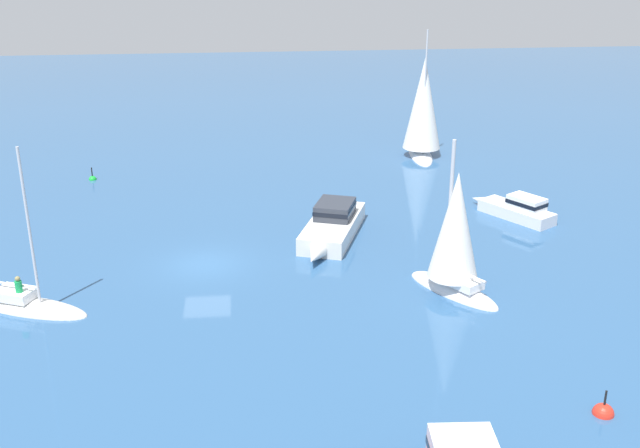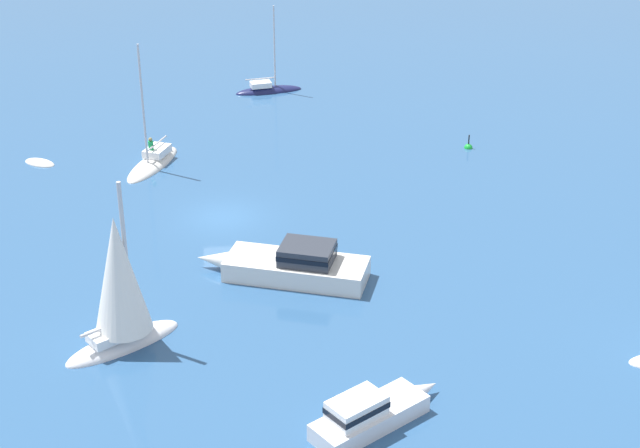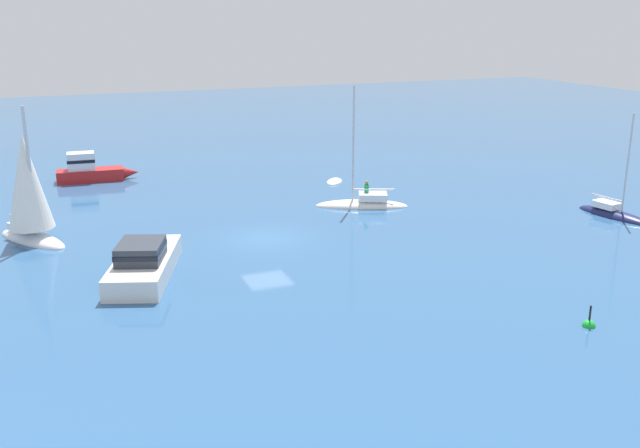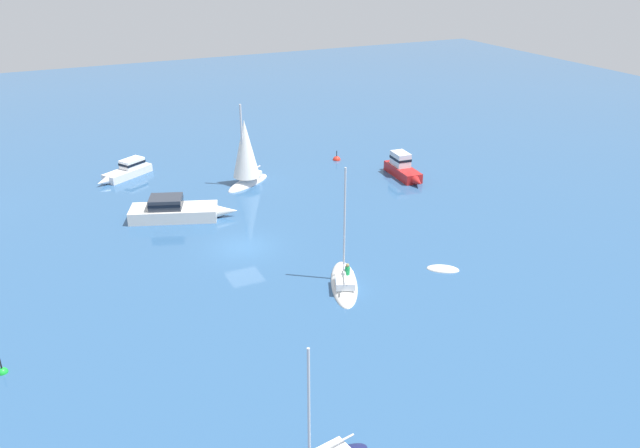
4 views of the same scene
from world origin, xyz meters
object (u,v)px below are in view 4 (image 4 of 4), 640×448
object	(u,v)px
yacht_1	(246,157)
launch	(127,170)
powerboat	(403,168)
rib	(443,269)
cabin_cruiser	(176,210)
sloop	(344,283)
channel_buoy	(3,372)
mooring_buoy	(337,160)

from	to	relation	value
yacht_1	launch	bearing A→B (deg)	-68.18
launch	powerboat	bearing A→B (deg)	122.45
rib	cabin_cruiser	size ratio (longest dim) A/B	0.28
rib	cabin_cruiser	xyz separation A→B (m)	(-14.49, 16.26, 0.72)
rib	sloop	bearing A→B (deg)	-153.31
rib	powerboat	xyz separation A→B (m)	(7.34, 16.87, 0.82)
powerboat	sloop	world-z (taller)	sloop
yacht_1	sloop	world-z (taller)	sloop
powerboat	cabin_cruiser	xyz separation A→B (m)	(-21.83, -0.61, -0.10)
launch	channel_buoy	size ratio (longest dim) A/B	4.80
rib	channel_buoy	xyz separation A→B (m)	(-27.32, 0.51, 0.01)
rib	sloop	distance (m)	7.14
cabin_cruiser	rib	bearing A→B (deg)	-28.27
cabin_cruiser	mooring_buoy	world-z (taller)	cabin_cruiser
yacht_1	cabin_cruiser	size ratio (longest dim) A/B	0.93
launch	channel_buoy	distance (m)	29.60
cabin_cruiser	channel_buoy	xyz separation A→B (m)	(-12.83, -15.75, -0.71)
powerboat	mooring_buoy	distance (m)	7.93
powerboat	yacht_1	bearing A→B (deg)	-102.83
launch	channel_buoy	world-z (taller)	launch
yacht_1	channel_buoy	bearing A→B (deg)	12.15
powerboat	channel_buoy	bearing A→B (deg)	-60.38
mooring_buoy	cabin_cruiser	bearing A→B (deg)	-157.28
sloop	channel_buoy	xyz separation A→B (m)	(-20.26, -0.51, -0.12)
cabin_cruiser	powerboat	bearing A→B (deg)	21.62
rib	cabin_cruiser	bearing A→B (deg)	166.57
yacht_1	sloop	distance (m)	20.37
powerboat	launch	bearing A→B (deg)	-110.79
sloop	channel_buoy	bearing A→B (deg)	114.90
cabin_cruiser	channel_buoy	size ratio (longest dim) A/B	7.33
launch	sloop	distance (m)	28.55
rib	yacht_1	bearing A→B (deg)	142.48
launch	mooring_buoy	xyz separation A→B (m)	(20.19, -4.07, -0.62)
rib	channel_buoy	distance (m)	27.33
powerboat	rib	bearing A→B (deg)	-19.16
launch	channel_buoy	bearing A→B (deg)	35.87
yacht_1	sloop	size ratio (longest dim) A/B	0.97
cabin_cruiser	mooring_buoy	size ratio (longest dim) A/B	6.28
yacht_1	powerboat	distance (m)	14.85
sloop	rib	bearing A→B (deg)	-74.70
yacht_1	mooring_buoy	bearing A→B (deg)	161.34
rib	mooring_buoy	size ratio (longest dim) A/B	1.78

